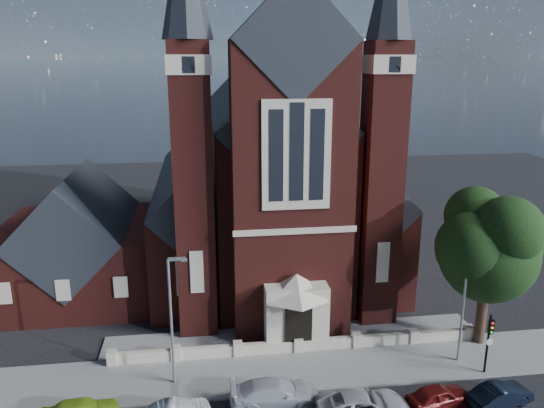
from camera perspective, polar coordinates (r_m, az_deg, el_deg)
The scene contains 14 objects.
ground at distance 44.05m, azimuth 0.78°, elevation -9.95°, with size 120.00×120.00×0.00m, color black.
pavement_strip at distance 35.00m, azimuth 3.43°, elevation -17.29°, with size 60.00×5.00×0.12m, color slate.
forecourt_paving at distance 38.36m, azimuth 2.26°, elevation -14.09°, with size 26.00×3.00×0.14m, color slate.
forecourt_wall at distance 36.67m, azimuth 2.81°, elevation -15.62°, with size 24.00×0.40×0.90m, color #AFA38B.
church at distance 48.84m, azimuth -0.56°, elevation 2.79°, with size 20.01×34.90×29.20m.
parish_hall at distance 46.00m, azimuth -19.97°, elevation -4.40°, with size 12.00×12.20×10.24m.
street_tree at distance 37.27m, azimuth 22.67°, elevation -4.50°, with size 6.40×6.60×10.70m.
street_lamp_left at distance 31.82m, azimuth -10.67°, elevation -11.58°, with size 1.16×0.22×8.09m.
street_lamp_right at distance 35.57m, azimuth 20.11°, elevation -9.29°, with size 1.16×0.22×8.09m.
traffic_signal at distance 35.64m, azimuth 22.32°, elevation -13.08°, with size 0.28×0.42×4.00m.
car_silver_b at distance 31.60m, azimuth 0.31°, elevation -19.67°, with size 2.06×5.07×1.47m, color silver.
car_white_suv at distance 31.13m, azimuth 9.83°, elevation -20.60°, with size 2.37×5.15×1.43m, color silver.
car_dark_red at distance 32.86m, azimuth 17.47°, elevation -19.14°, with size 1.52×3.78×1.29m, color #5E1110.
car_navy at distance 34.10m, azimuth 23.35°, elevation -18.37°, with size 1.36×3.90×1.28m, color black.
Camera 1 is at (-5.93, -24.33, 18.95)m, focal length 35.00 mm.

